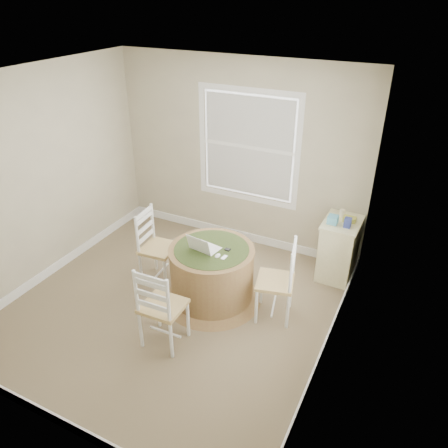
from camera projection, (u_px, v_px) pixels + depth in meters
The scene contains 14 objects.
room at pixel (188, 206), 4.61m from camera, with size 3.64×3.64×2.64m.
round_table at pixel (212, 272), 5.12m from camera, with size 1.17×1.17×0.71m.
chair_left at pixel (159, 248), 5.42m from camera, with size 0.42×0.40×0.95m, color white, non-canonical shape.
chair_near at pixel (163, 306), 4.45m from camera, with size 0.42×0.40×0.95m, color white, non-canonical shape.
chair_right at pixel (275, 281), 4.82m from camera, with size 0.42×0.40×0.95m, color white, non-canonical shape.
laptop at pixel (204, 247), 4.94m from camera, with size 0.35×0.32×0.22m.
mouse at pixel (218, 256), 4.83m from camera, with size 0.06×0.09×0.03m, color white.
phone at pixel (224, 258), 4.81m from camera, with size 0.04×0.09×0.02m, color #B7BABF.
keys at pixel (228, 250), 4.94m from camera, with size 0.06×0.05×0.03m, color black.
corner_chest at pixel (338, 249), 5.55m from camera, with size 0.44×0.60×0.79m.
tissue_box at pixel (333, 220), 5.30m from camera, with size 0.12×0.12×0.10m, color #59AECD.
box_yellow at pixel (350, 219), 5.35m from camera, with size 0.15×0.10×0.06m, color gold.
box_blue at pixel (348, 223), 5.21m from camera, with size 0.08×0.08×0.12m, color #313F95.
cup_cream at pixel (342, 213), 5.47m from camera, with size 0.07×0.07×0.09m, color beige.
Camera 1 is at (2.35, -3.37, 3.36)m, focal length 35.00 mm.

